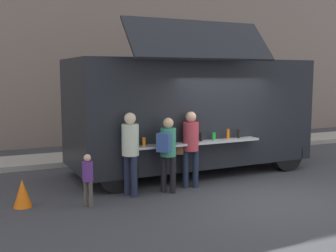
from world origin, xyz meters
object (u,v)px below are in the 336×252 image
object	(u,v)px
customer_front_ordering	(190,143)
customer_rear_waiting	(130,147)
food_truck_main	(190,111)
trash_bin	(267,132)
traffic_cone_orange	(22,193)
child_near_queue	(88,175)
customer_mid_with_backpack	(168,147)

from	to	relation	value
customer_front_ordering	customer_rear_waiting	bearing A→B (deg)	110.34
customer_rear_waiting	food_truck_main	bearing A→B (deg)	13.70
trash_bin	customer_rear_waiting	bearing A→B (deg)	-149.67
trash_bin	customer_front_ordering	world-z (taller)	customer_front_ordering
trash_bin	customer_rear_waiting	world-z (taller)	customer_rear_waiting
traffic_cone_orange	customer_rear_waiting	distance (m)	2.31
traffic_cone_orange	food_truck_main	bearing A→B (deg)	17.15
traffic_cone_orange	child_near_queue	xyz separation A→B (m)	(1.17, -0.50, 0.35)
customer_rear_waiting	customer_front_ordering	bearing A→B (deg)	-18.18
traffic_cone_orange	customer_mid_with_backpack	bearing A→B (deg)	-5.31
customer_front_ordering	customer_rear_waiting	world-z (taller)	customer_rear_waiting
customer_rear_waiting	trash_bin	bearing A→B (deg)	9.63
traffic_cone_orange	child_near_queue	size ratio (longest dim) A/B	0.53
customer_front_ordering	customer_mid_with_backpack	world-z (taller)	customer_front_ordering
food_truck_main	traffic_cone_orange	size ratio (longest dim) A/B	11.33
trash_bin	customer_mid_with_backpack	distance (m)	6.96
customer_front_ordering	trash_bin	bearing A→B (deg)	-35.71
traffic_cone_orange	trash_bin	distance (m)	9.44
traffic_cone_orange	customer_rear_waiting	world-z (taller)	customer_rear_waiting
child_near_queue	customer_rear_waiting	bearing A→B (deg)	-11.24
food_truck_main	customer_mid_with_backpack	bearing A→B (deg)	-131.87
food_truck_main	customer_front_ordering	bearing A→B (deg)	-118.70
food_truck_main	child_near_queue	size ratio (longest dim) A/B	6.00
traffic_cone_orange	trash_bin	world-z (taller)	trash_bin
traffic_cone_orange	child_near_queue	world-z (taller)	child_near_queue
customer_rear_waiting	child_near_queue	bearing A→B (deg)	178.44
trash_bin	customer_front_ordering	xyz separation A→B (m)	(-5.08, -3.75, 0.52)
customer_rear_waiting	child_near_queue	world-z (taller)	customer_rear_waiting
food_truck_main	customer_mid_with_backpack	distance (m)	2.21
trash_bin	child_near_queue	size ratio (longest dim) A/B	0.99
food_truck_main	customer_rear_waiting	bearing A→B (deg)	-147.05
customer_mid_with_backpack	child_near_queue	size ratio (longest dim) A/B	1.58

